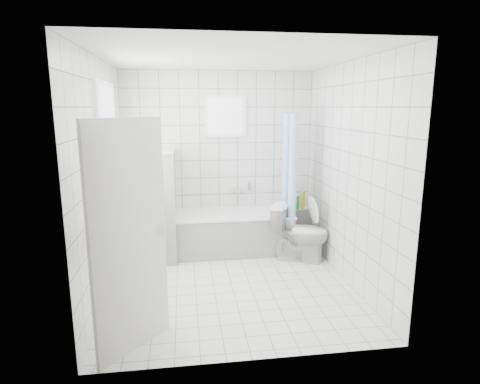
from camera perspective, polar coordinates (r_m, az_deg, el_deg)
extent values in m
plane|color=white|center=(4.94, -1.26, -12.91)|extent=(3.00, 3.00, 0.00)
plane|color=white|center=(4.51, -1.41, 18.61)|extent=(3.00, 3.00, 0.00)
cube|color=white|center=(6.02, -3.01, 4.53)|extent=(2.80, 0.02, 2.60)
cube|color=white|center=(3.10, 1.93, -2.59)|extent=(2.80, 0.02, 2.60)
cube|color=white|center=(4.60, -18.92, 1.59)|extent=(0.02, 3.00, 2.60)
cube|color=white|center=(4.91, 15.13, 2.44)|extent=(0.02, 3.00, 2.60)
cube|color=white|center=(4.85, -17.98, 5.73)|extent=(0.01, 0.90, 1.40)
cube|color=white|center=(5.94, -2.06, 10.73)|extent=(0.50, 0.01, 0.50)
cube|color=white|center=(4.97, -16.92, -2.75)|extent=(0.18, 1.02, 0.08)
cube|color=silver|center=(3.48, -15.41, -6.54)|extent=(0.56, 0.63, 2.00)
cube|color=white|center=(5.90, -0.88, -5.82)|extent=(1.65, 0.75, 0.55)
cube|color=white|center=(5.82, -0.89, -3.10)|extent=(1.67, 0.77, 0.03)
cube|color=white|center=(5.69, -9.88, -1.71)|extent=(0.15, 0.85, 1.50)
cube|color=white|center=(6.35, 8.27, -4.66)|extent=(0.40, 0.24, 0.55)
imported|color=silver|center=(5.59, 8.51, -5.74)|extent=(0.87, 0.70, 0.78)
cylinder|color=silver|center=(5.74, 6.95, 11.11)|extent=(0.02, 0.80, 0.02)
cube|color=silver|center=(6.09, -0.36, 0.34)|extent=(0.18, 0.06, 0.06)
imported|color=#33CEE6|center=(4.78, -17.19, -1.69)|extent=(0.12, 0.12, 0.19)
imported|color=#C94E65|center=(4.61, -17.54, -1.54)|extent=(0.16, 0.16, 0.29)
imported|color=silver|center=(4.93, -16.91, -1.38)|extent=(0.18, 0.18, 0.17)
imported|color=silver|center=(5.05, -16.72, -0.40)|extent=(0.13, 0.12, 0.28)
cylinder|color=yellow|center=(6.17, 8.91, -1.18)|extent=(0.06, 0.06, 0.28)
cylinder|color=#E94B1B|center=(6.27, 7.84, -1.32)|extent=(0.06, 0.06, 0.20)
cylinder|color=green|center=(6.18, 8.10, -1.48)|extent=(0.06, 0.06, 0.21)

